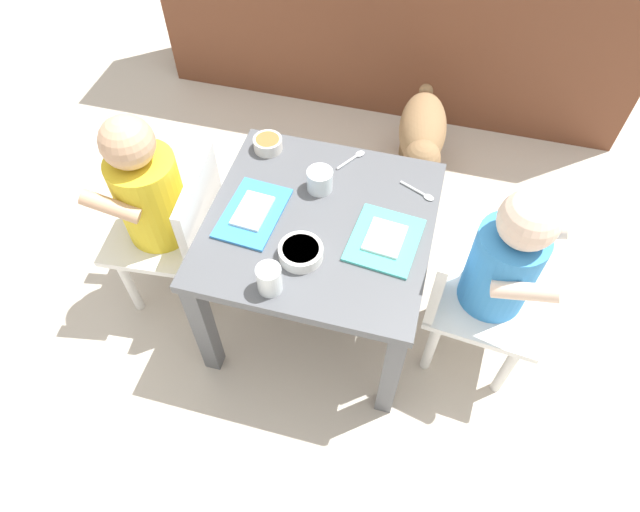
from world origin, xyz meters
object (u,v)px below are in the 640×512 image
seated_child_left (155,198)px  cereal_bowl_right_side (268,144)px  food_tray_right (385,239)px  seated_child_right (497,266)px  spoon_by_left_tray (353,158)px  water_cup_left (269,280)px  spoon_by_right_tray (420,193)px  dog (422,134)px  veggie_bowl_far (301,252)px  food_tray_left (253,212)px  dining_table (320,239)px  water_cup_right (320,181)px

seated_child_left → cereal_bowl_right_side: (0.23, 0.23, 0.04)m
seated_child_left → food_tray_right: bearing=-0.2°
seated_child_right → spoon_by_left_tray: 0.47m
water_cup_left → spoon_by_right_tray: water_cup_left is taller
dog → veggie_bowl_far: (-0.20, -0.75, 0.23)m
seated_child_left → food_tray_right: (0.60, -0.00, 0.03)m
spoon_by_right_tray → dog: bearing=94.2°
seated_child_left → water_cup_left: 0.43m
dog → food_tray_left: food_tray_left is taller
dining_table → seated_child_left: 0.44m
dog → spoon_by_left_tray: bearing=-111.5°
seated_child_left → seated_child_right: bearing=0.8°
seated_child_right → food_tray_right: 0.27m
seated_child_left → food_tray_right: 0.60m
water_cup_right → cereal_bowl_right_side: bearing=148.5°
cereal_bowl_right_side → veggie_bowl_far: bearing=-60.3°
food_tray_left → cereal_bowl_right_side: bearing=98.9°
dog → water_cup_right: bearing=-112.3°
seated_child_left → dog: bearing=46.3°
dog → dining_table: bearing=-106.6°
dog → spoon_by_right_tray: bearing=-85.8°
dining_table → food_tray_left: size_ratio=2.55×
seated_child_left → veggie_bowl_far: bearing=-13.1°
spoon_by_left_tray → spoon_by_right_tray: (0.19, -0.08, 0.00)m
water_cup_right → cereal_bowl_right_side: size_ratio=0.85×
cereal_bowl_right_side → seated_child_left: bearing=-135.5°
dining_table → seated_child_right: bearing=-1.1°
dining_table → water_cup_right: (-0.03, 0.10, 0.10)m
dining_table → spoon_by_right_tray: (0.22, 0.15, 0.08)m
water_cup_left → dog: bearing=74.0°
dog → spoon_by_left_tray: size_ratio=4.86×
water_cup_right → spoon_by_right_tray: water_cup_right is taller
seated_child_left → spoon_by_left_tray: bearing=28.3°
seated_child_right → water_cup_right: (-0.46, 0.11, 0.05)m
dog → water_cup_right: water_cup_right is taller
seated_child_left → dining_table: bearing=2.7°
food_tray_left → spoon_by_left_tray: bearing=52.4°
dining_table → dog: size_ratio=1.24×
water_cup_right → veggie_bowl_far: water_cup_right is taller
dining_table → seated_child_left: bearing=-177.3°
cereal_bowl_right_side → water_cup_left: bearing=-71.3°
food_tray_left → spoon_by_right_tray: (0.39, 0.17, -0.00)m
food_tray_left → spoon_by_right_tray: bearing=24.2°
food_tray_left → food_tray_right: size_ratio=1.09×
seated_child_right → veggie_bowl_far: bearing=-166.2°
seated_child_left → dog: seated_child_left is taller
cereal_bowl_right_side → water_cup_right: bearing=-31.5°
food_tray_right → water_cup_right: size_ratio=2.99×
spoon_by_left_tray → food_tray_left: bearing=-127.6°
seated_child_right → spoon_by_left_tray: seated_child_right is taller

